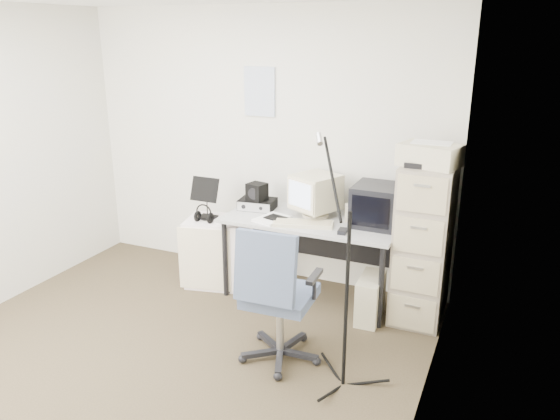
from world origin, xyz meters
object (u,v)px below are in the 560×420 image
at_px(office_chair, 280,293).
at_px(side_cart, 216,251).
at_px(filing_cabinet, 423,243).
at_px(desk, 311,258).

bearing_deg(office_chair, side_cart, 136.77).
relative_size(filing_cabinet, side_cart, 2.04).
height_order(filing_cabinet, desk, filing_cabinet).
bearing_deg(filing_cabinet, side_cart, -175.65).
distance_m(desk, side_cart, 0.91).
bearing_deg(side_cart, office_chair, -53.25).
height_order(desk, side_cart, desk).
distance_m(filing_cabinet, office_chair, 1.32).
relative_size(filing_cabinet, office_chair, 1.25).
xyz_separation_m(desk, office_chair, (0.15, -1.01, 0.15)).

